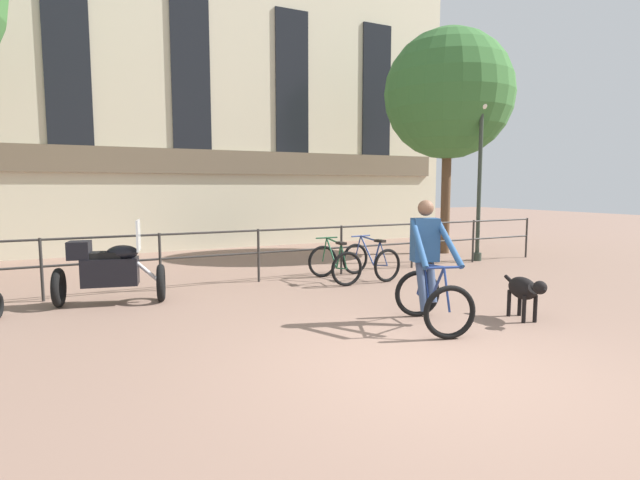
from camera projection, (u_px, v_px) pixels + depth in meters
ground_plane at (427, 365)px, 5.28m from camera, size 60.00×60.00×0.00m
canal_railing at (258, 246)px, 9.82m from camera, size 15.05×0.05×1.05m
building_facade at (189, 100)px, 14.56m from camera, size 18.00×0.72×8.82m
cyclist_with_bike at (429, 269)px, 6.77m from camera, size 0.99×1.32×1.70m
dog at (525, 289)px, 7.02m from camera, size 0.41×0.95×0.63m
parked_motorcycle at (109, 270)px, 7.95m from camera, size 1.74×0.95×1.35m
parked_bicycle_near_lamp at (334, 264)px, 9.88m from camera, size 0.69×1.13×0.86m
parked_bicycle_mid_left at (371, 261)px, 10.26m from camera, size 0.77×1.17×0.86m
street_lamp at (480, 171)px, 12.46m from camera, size 0.28×0.28×4.01m
tree_canalside_right at (448, 95)px, 13.67m from camera, size 3.51×3.51×6.15m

